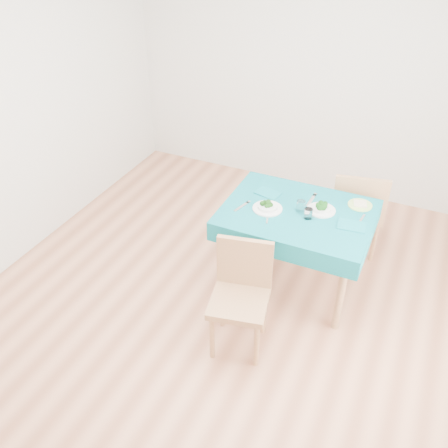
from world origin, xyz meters
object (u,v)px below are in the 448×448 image
at_px(chair_far, 359,194).
at_px(bowl_far, 321,207).
at_px(chair_near, 239,294).
at_px(side_plate, 360,205).
at_px(bowl_near, 268,205).
at_px(table, 294,250).

height_order(chair_far, bowl_far, chair_far).
height_order(chair_near, side_plate, chair_near).
bearing_deg(bowl_near, chair_far, 55.95).
xyz_separation_m(chair_near, side_plate, (0.57, 1.09, 0.26)).
relative_size(chair_near, bowl_far, 4.48).
height_order(table, chair_near, chair_near).
bearing_deg(bowl_far, bowl_near, -158.60).
bearing_deg(chair_near, side_plate, 50.59).
height_order(table, side_plate, side_plate).
height_order(chair_near, bowl_far, chair_near).
distance_m(chair_far, bowl_far, 0.75).
height_order(chair_far, side_plate, chair_far).
distance_m(table, bowl_near, 0.48).
height_order(bowl_far, side_plate, bowl_far).
relative_size(chair_far, bowl_far, 5.06).
xyz_separation_m(chair_far, bowl_far, (-0.18, -0.69, 0.22)).
bearing_deg(bowl_near, side_plate, 28.65).
bearing_deg(side_plate, table, -146.13).
distance_m(bowl_near, bowl_far, 0.42).
distance_m(chair_far, side_plate, 0.53).
xyz_separation_m(chair_near, bowl_far, (0.31, 0.89, 0.29)).
bearing_deg(side_plate, bowl_far, -142.15).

